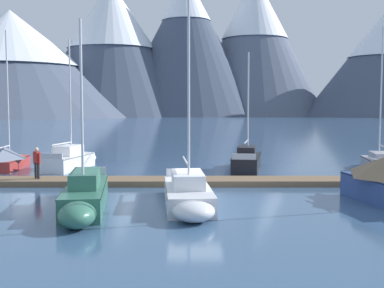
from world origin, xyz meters
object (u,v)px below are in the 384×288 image
sailboat_mid_dock_starboard (188,193)px  sailboat_far_berth (247,160)px  sailboat_nearest_berth (8,158)px  person_on_dock (37,161)px  sailboat_mid_dock_port (84,195)px  sailboat_end_of_dock (380,162)px  sailboat_second_berth (71,159)px

sailboat_mid_dock_starboard → sailboat_far_berth: 12.27m
sailboat_nearest_berth → person_on_dock: (3.87, -6.60, 0.56)m
sailboat_nearest_berth → sailboat_mid_dock_port: sailboat_nearest_berth is taller
sailboat_end_of_dock → sailboat_far_berth: bearing=176.0°
sailboat_second_berth → sailboat_mid_dock_port: 13.67m
sailboat_second_berth → person_on_dock: bearing=-92.7°
sailboat_second_berth → sailboat_far_berth: (11.75, -0.92, 0.02)m
sailboat_nearest_berth → sailboat_mid_dock_starboard: 17.24m
sailboat_end_of_dock → sailboat_mid_dock_starboard: bearing=-138.9°
sailboat_second_berth → sailboat_mid_dock_starboard: bearing=-58.4°
sailboat_nearest_berth → sailboat_mid_dock_starboard: bearing=-46.4°
sailboat_nearest_berth → sailboat_far_berth: size_ratio=1.20×
sailboat_mid_dock_port → person_on_dock: size_ratio=4.46×
sailboat_mid_dock_starboard → person_on_dock: (-8.01, 5.88, 0.70)m
sailboat_second_berth → sailboat_far_berth: bearing=-4.5°
sailboat_mid_dock_starboard → sailboat_end_of_dock: (12.60, 10.98, -0.04)m
sailboat_far_berth → sailboat_end_of_dock: size_ratio=0.83×
sailboat_mid_dock_port → sailboat_mid_dock_starboard: (4.17, 0.70, -0.06)m
sailboat_second_berth → sailboat_end_of_dock: size_ratio=0.92×
sailboat_end_of_dock → person_on_dock: bearing=-166.1°
person_on_dock → sailboat_mid_dock_starboard: bearing=-36.3°
sailboat_mid_dock_port → sailboat_nearest_berth: bearing=120.3°
sailboat_mid_dock_port → person_on_dock: 7.65m
sailboat_mid_dock_port → sailboat_second_berth: bearing=105.0°
sailboat_mid_dock_port → sailboat_end_of_dock: sailboat_end_of_dock is taller
person_on_dock → sailboat_second_berth: bearing=87.3°
sailboat_nearest_berth → person_on_dock: sailboat_nearest_berth is taller
sailboat_far_berth → person_on_dock: (-12.06, -5.70, 0.62)m
sailboat_nearest_berth → sailboat_end_of_dock: (24.49, -1.50, -0.18)m
sailboat_mid_dock_starboard → sailboat_far_berth: (4.05, 11.58, 0.08)m
sailboat_end_of_dock → person_on_dock: size_ratio=5.48×
sailboat_second_berth → person_on_dock: sailboat_second_berth is taller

